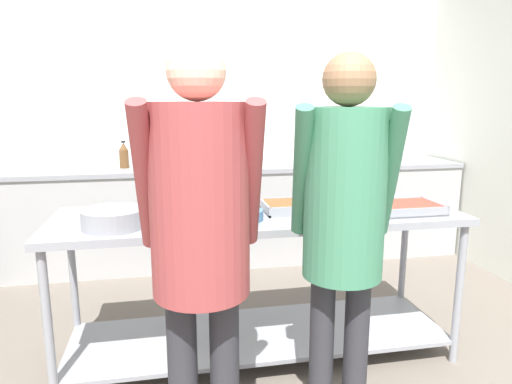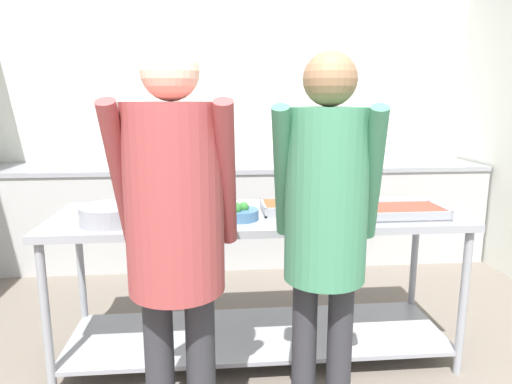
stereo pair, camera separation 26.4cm
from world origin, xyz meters
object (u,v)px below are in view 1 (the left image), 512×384
broccoli_bowl (244,214)px  serving_tray_vegetables (301,206)px  guest_serving_right (344,211)px  water_bottle (124,156)px  guest_serving_left (200,223)px  serving_tray_roast (395,208)px  plate_stack (191,205)px  sauce_pan (114,217)px

broccoli_bowl → serving_tray_vegetables: size_ratio=0.45×
serving_tray_vegetables → guest_serving_right: (-0.04, -0.73, 0.15)m
guest_serving_right → water_bottle: guest_serving_right is taller
guest_serving_left → guest_serving_right: 0.60m
serving_tray_roast → guest_serving_right: 0.80m
guest_serving_right → water_bottle: 2.62m
plate_stack → serving_tray_roast: bearing=-14.5°
plate_stack → serving_tray_roast: size_ratio=0.54×
sauce_pan → guest_serving_left: guest_serving_left is taller
guest_serving_left → guest_serving_right: (0.60, 0.08, -0.01)m
guest_serving_right → guest_serving_left: bearing=-171.9°
sauce_pan → serving_tray_roast: bearing=0.3°
plate_stack → serving_tray_vegetables: 0.64m
plate_stack → serving_tray_vegetables: bearing=-12.6°
plate_stack → water_bottle: (-0.49, 1.52, 0.12)m
broccoli_bowl → guest_serving_left: 0.74m
plate_stack → sauce_pan: bearing=-142.8°
serving_tray_roast → guest_serving_right: (-0.54, -0.58, 0.15)m
sauce_pan → plate_stack: (0.40, 0.30, -0.02)m
broccoli_bowl → water_bottle: bearing=112.9°
sauce_pan → plate_stack: size_ratio=1.66×
broccoli_bowl → guest_serving_right: (0.32, -0.59, 0.14)m
plate_stack → guest_serving_right: guest_serving_right is taller
broccoli_bowl → serving_tray_roast: (0.86, -0.01, -0.01)m
broccoli_bowl → serving_tray_roast: 0.86m
guest_serving_left → water_bottle: bearing=101.0°
sauce_pan → serving_tray_roast: sauce_pan is taller
serving_tray_vegetables → serving_tray_roast: (0.50, -0.15, 0.00)m
plate_stack → broccoli_bowl: bearing=-46.5°
serving_tray_vegetables → water_bottle: bearing=123.8°
plate_stack → serving_tray_vegetables: plate_stack is taller
guest_serving_left → guest_serving_right: bearing=8.1°
sauce_pan → water_bottle: 1.83m
water_bottle → serving_tray_vegetables: bearing=-56.2°
serving_tray_vegetables → water_bottle: water_bottle is taller
sauce_pan → serving_tray_roast: (1.52, 0.01, -0.03)m
guest_serving_left → sauce_pan: bearing=120.4°
plate_stack → broccoli_bowl: 0.39m
sauce_pan → serving_tray_vegetables: bearing=9.0°
broccoli_bowl → plate_stack: bearing=133.5°
guest_serving_left → serving_tray_vegetables: bearing=52.1°
serving_tray_roast → guest_serving_right: bearing=-133.1°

